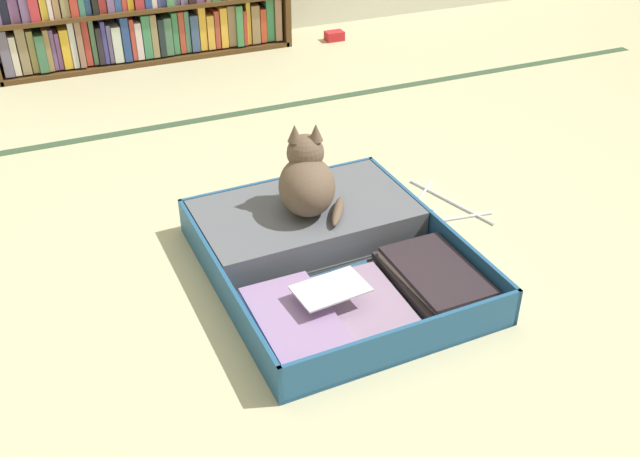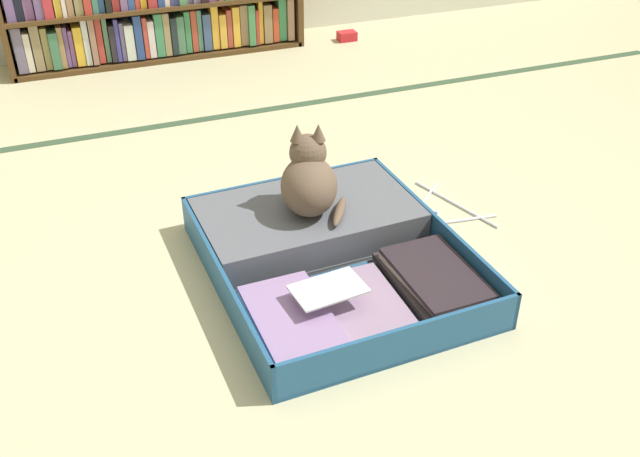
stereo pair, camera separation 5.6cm
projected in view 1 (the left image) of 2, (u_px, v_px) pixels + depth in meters
ground_plane at (316, 305)px, 2.11m from camera, size 10.00×10.00×0.00m
tatami_border at (194, 121)px, 3.17m from camera, size 4.80×0.05×0.00m
open_suitcase at (325, 248)px, 2.27m from camera, size 0.75×0.89×0.12m
black_cat at (307, 180)px, 2.27m from camera, size 0.25×0.28×0.28m
clothes_hanger at (444, 205)px, 2.57m from camera, size 0.25×0.38×0.01m
small_red_pouch at (334, 36)px, 4.06m from camera, size 0.10×0.07×0.05m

